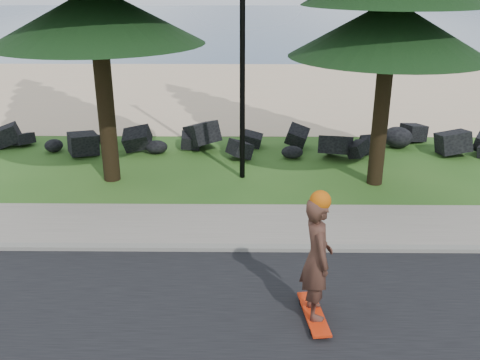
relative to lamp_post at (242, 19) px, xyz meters
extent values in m
plane|color=#28551A|center=(0.00, -3.20, -4.13)|extent=(160.00, 160.00, 0.00)
cube|color=gray|center=(0.00, -4.10, -4.08)|extent=(160.00, 0.20, 0.10)
cube|color=gray|center=(0.00, -3.00, -4.09)|extent=(160.00, 2.00, 0.08)
cube|color=beige|center=(0.00, 11.30, -4.13)|extent=(160.00, 15.00, 0.01)
cube|color=#405A7A|center=(0.00, 47.80, -4.13)|extent=(160.00, 58.00, 0.01)
cylinder|color=black|center=(0.00, 0.00, -0.13)|extent=(0.14, 0.14, 8.00)
cube|color=red|center=(1.19, -6.37, -4.02)|extent=(0.43, 1.22, 0.04)
imported|color=#4C2D23|center=(1.19, -6.37, -3.00)|extent=(0.56, 0.78, 2.00)
sphere|color=#C4540A|center=(1.19, -6.37, -2.05)|extent=(0.32, 0.32, 0.32)
camera|label=1|loc=(0.09, -13.57, 1.11)|focal=40.00mm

